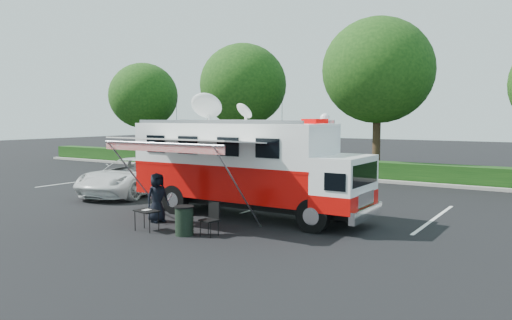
{
  "coord_description": "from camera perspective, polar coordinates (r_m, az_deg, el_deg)",
  "views": [
    {
      "loc": [
        9.33,
        -14.08,
        3.41
      ],
      "look_at": [
        0.0,
        0.5,
        1.9
      ],
      "focal_mm": 35.0,
      "sensor_mm": 36.0,
      "label": 1
    }
  ],
  "objects": [
    {
      "name": "ground_plane",
      "position": [
        17.23,
        -0.9,
        -6.43
      ],
      "size": [
        120.0,
        120.0,
        0.0
      ],
      "primitive_type": "plane",
      "color": "black",
      "rests_on": "ground"
    },
    {
      "name": "back_border",
      "position": [
        28.24,
        15.87,
        8.04
      ],
      "size": [
        60.0,
        6.14,
        8.87
      ],
      "color": "#9E998E",
      "rests_on": "ground_plane"
    },
    {
      "name": "stall_lines",
      "position": [
        20.0,
        2.66,
        -4.82
      ],
      "size": [
        24.12,
        5.5,
        0.01
      ],
      "color": "silver",
      "rests_on": "ground_plane"
    },
    {
      "name": "command_truck",
      "position": [
        17.01,
        -1.12,
        -0.64
      ],
      "size": [
        8.48,
        2.33,
        4.07
      ],
      "color": "black",
      "rests_on": "ground_plane"
    },
    {
      "name": "awning",
      "position": [
        15.48,
        -8.47,
        1.99
      ],
      "size": [
        4.63,
        2.41,
        2.8
      ],
      "color": "silver",
      "rests_on": "ground_plane"
    },
    {
      "name": "white_suv",
      "position": [
        22.71,
        -13.85,
        -3.79
      ],
      "size": [
        3.67,
        6.1,
        1.58
      ],
      "primitive_type": "imported",
      "rotation": [
        0.0,
        0.0,
        0.19
      ],
      "color": "silver",
      "rests_on": "ground_plane"
    },
    {
      "name": "person",
      "position": [
        16.62,
        -11.17,
        -6.95
      ],
      "size": [
        0.68,
        0.88,
        1.59
      ],
      "primitive_type": "imported",
      "rotation": [
        0.0,
        0.0,
        1.32
      ],
      "color": "black",
      "rests_on": "ground_plane"
    },
    {
      "name": "folding_table",
      "position": [
        15.31,
        -12.39,
        -5.81
      ],
      "size": [
        0.82,
        0.66,
        0.63
      ],
      "color": "black",
      "rests_on": "ground_plane"
    },
    {
      "name": "folding_chair",
      "position": [
        14.47,
        -5.09,
        -6.37
      ],
      "size": [
        0.54,
        0.56,
        0.96
      ],
      "color": "black",
      "rests_on": "ground_plane"
    },
    {
      "name": "trash_bin",
      "position": [
        14.59,
        -8.2,
        -6.86
      ],
      "size": [
        0.57,
        0.57,
        0.85
      ],
      "color": "black",
      "rests_on": "ground_plane"
    }
  ]
}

